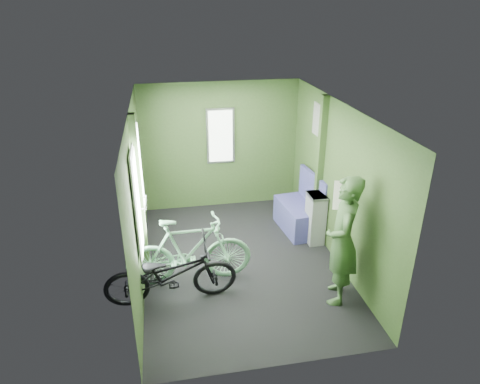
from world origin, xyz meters
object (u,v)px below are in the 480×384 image
(bicycle_mint, at_px, (191,282))
(passenger, at_px, (342,241))
(bench_seat, at_px, (300,214))
(waste_box, at_px, (315,218))
(bicycle_black, at_px, (173,302))

(bicycle_mint, distance_m, passenger, 2.14)
(passenger, height_order, bench_seat, passenger)
(waste_box, bearing_deg, passenger, -97.67)
(waste_box, height_order, bench_seat, bench_seat)
(bicycle_mint, relative_size, bench_seat, 1.70)
(passenger, bearing_deg, bicycle_black, -77.94)
(bicycle_black, height_order, passenger, passenger)
(bicycle_black, bearing_deg, passenger, -99.78)
(bicycle_mint, bearing_deg, bicycle_black, 145.65)
(bicycle_black, xyz_separation_m, bicycle_mint, (0.26, 0.38, 0.00))
(passenger, xyz_separation_m, waste_box, (0.19, 1.41, -0.44))
(bicycle_black, bearing_deg, bench_seat, -56.73)
(bench_seat, bearing_deg, bicycle_mint, -155.37)
(bicycle_mint, height_order, passenger, passenger)
(bicycle_mint, bearing_deg, passenger, -110.04)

